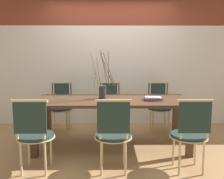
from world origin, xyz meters
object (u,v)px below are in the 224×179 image
(chair_near_center, at_px, (190,132))
(book_stack, at_px, (153,99))
(dining_table, at_px, (112,105))
(vase_centerpiece, at_px, (103,90))
(chair_far_center, at_px, (159,105))

(chair_near_center, bearing_deg, book_stack, 113.11)
(dining_table, xyz_separation_m, vase_centerpiece, (-0.14, 0.06, 0.23))
(vase_centerpiece, bearing_deg, book_stack, -11.46)
(dining_table, relative_size, chair_near_center, 2.58)
(dining_table, distance_m, chair_far_center, 1.24)
(chair_near_center, relative_size, vase_centerpiece, 1.23)
(chair_far_center, height_order, vase_centerpiece, vase_centerpiece)
(dining_table, bearing_deg, vase_centerpiece, 156.93)
(chair_far_center, bearing_deg, chair_near_center, 91.32)
(dining_table, xyz_separation_m, chair_near_center, (0.93, -0.85, -0.16))
(vase_centerpiece, relative_size, book_stack, 2.86)
(dining_table, distance_m, vase_centerpiece, 0.28)
(dining_table, height_order, book_stack, book_stack)
(dining_table, relative_size, chair_far_center, 2.58)
(vase_centerpiece, bearing_deg, chair_near_center, -40.21)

